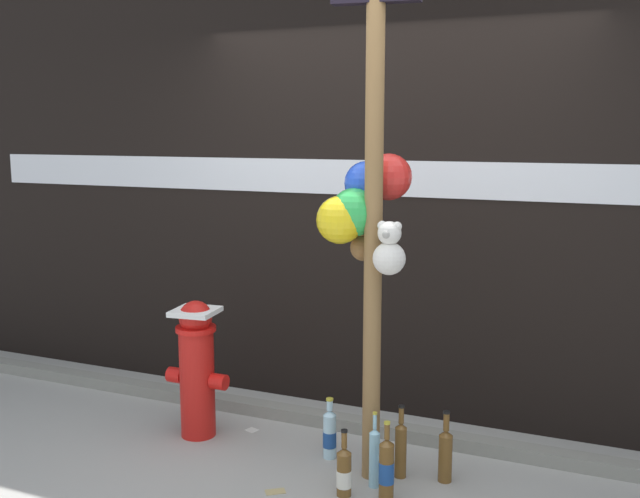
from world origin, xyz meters
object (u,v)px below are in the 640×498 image
bottle_2 (401,448)px  fire_hydrant (197,365)px  bottle_1 (330,434)px  bottle_0 (374,456)px  bottle_4 (445,453)px  bottle_5 (386,469)px  bottle_3 (344,472)px  memorial_post (368,184)px

bottle_2 → fire_hydrant: bearing=178.3°
fire_hydrant → bottle_1: size_ratio=2.38×
fire_hydrant → bottle_0: bearing=-9.3°
bottle_0 → bottle_4: (0.33, 0.20, -0.01)m
fire_hydrant → bottle_4: (1.53, 0.01, -0.29)m
bottle_1 → bottle_2: bottle_2 is taller
bottle_0 → bottle_5: bearing=-44.2°
bottle_1 → bottle_5: (0.44, -0.32, 0.02)m
fire_hydrant → bottle_0: fire_hydrant is taller
bottle_1 → bottle_5: size_ratio=0.86×
bottle_3 → bottle_4: size_ratio=0.90×
fire_hydrant → bottle_2: fire_hydrant is taller
memorial_post → bottle_3: 1.48m
memorial_post → bottle_4: 1.48m
bottle_0 → bottle_3: bottle_0 is taller
memorial_post → bottle_2: 1.42m
memorial_post → bottle_0: (0.11, -0.16, -1.41)m
bottle_2 → bottle_3: size_ratio=1.14×
bottle_3 → bottle_2: bearing=56.5°
bottle_3 → bottle_4: bearing=39.1°
memorial_post → bottle_5: memorial_post is taller
bottle_2 → bottle_3: bottle_2 is taller
bottle_3 → bottle_4: 0.56m
fire_hydrant → bottle_3: 1.19m
bottle_0 → bottle_3: size_ratio=1.16×
bottle_3 → bottle_4: (0.44, 0.36, 0.03)m
memorial_post → fire_hydrant: bearing=177.9°
bottle_0 → bottle_5: size_ratio=1.00×
bottle_1 → bottle_0: bearing=-33.0°
bottle_1 → fire_hydrant: bearing=-178.1°
fire_hydrant → bottle_0: (1.20, -0.20, -0.28)m
bottle_3 → bottle_0: bearing=53.9°
bottle_2 → bottle_5: bottle_5 is taller
bottle_5 → bottle_1: bearing=144.3°
bottle_1 → bottle_3: (0.24, -0.38, -0.02)m
bottle_5 → bottle_4: bearing=52.3°
memorial_post → bottle_0: bearing=-55.3°
bottle_0 → bottle_1: bottle_0 is taller
memorial_post → bottle_0: memorial_post is taller
fire_hydrant → bottle_4: bearing=0.3°
bottle_4 → bottle_3: bearing=-140.9°
memorial_post → bottle_0: 1.42m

